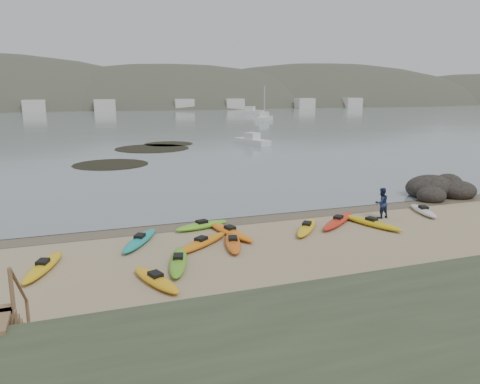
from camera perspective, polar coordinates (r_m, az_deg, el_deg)
name	(u,v)px	position (r m, az deg, el deg)	size (l,w,h in m)	color
ground	(240,218)	(26.58, 0.00, -3.16)	(600.00, 600.00, 0.00)	tan
wet_sand	(242,219)	(26.31, 0.22, -3.32)	(60.00, 60.00, 0.00)	brown
water	(85,101)	(324.33, -18.40, 10.44)	(1200.00, 1200.00, 0.00)	slate
kayaks	(246,237)	(22.65, 0.73, -5.48)	(22.23, 8.67, 0.34)	gold
person_east	(381,203)	(27.54, 16.86, -1.29)	(0.85, 0.66, 1.74)	navy
rock_cluster	(439,192)	(34.83, 23.11, -0.05)	(5.24, 3.85, 1.75)	black
kelp_mats	(147,151)	(56.56, -11.33, 4.89)	(15.63, 22.54, 0.04)	black
moored_boats	(110,121)	(106.35, -15.59, 8.35)	(98.82, 85.38, 1.35)	silver
far_hills	(181,140)	(224.50, -7.21, 6.32)	(550.00, 135.00, 80.00)	#384235
far_town	(116,105)	(169.84, -14.91, 10.18)	(199.00, 5.00, 4.00)	beige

